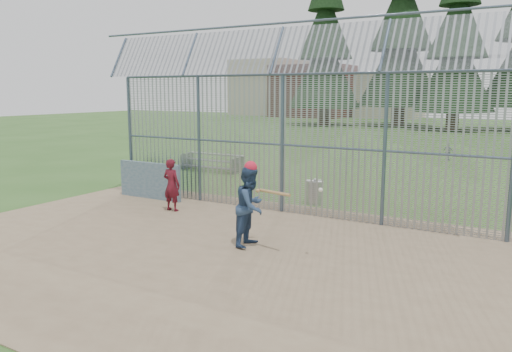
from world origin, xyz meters
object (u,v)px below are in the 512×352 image
Objects in this scene: onlooker at (172,185)px; trash_can at (315,192)px; batter at (251,206)px; dugout_wall at (150,180)px; bleacher at (212,162)px.

trash_can is (3.27, 3.04, -0.42)m from onlooker.
batter is 2.24× the size of trash_can.
bleacher is at bearing 106.09° from dugout_wall.
batter is 4.82m from trash_can.
batter is at bearing -84.03° from trash_can.
batter reaches higher than bleacher.
dugout_wall reaches higher than trash_can.
dugout_wall is 5.43m from trash_can.
onlooker is (1.75, -0.98, 0.18)m from dugout_wall.
dugout_wall is at bearing -29.91° from onlooker.
dugout_wall is 1.61× the size of onlooker.
dugout_wall is at bearing -73.91° from bleacher.
trash_can is at bearing 2.64° from batter.
batter is 4.14m from onlooker.
trash_can is at bearing 22.41° from dugout_wall.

